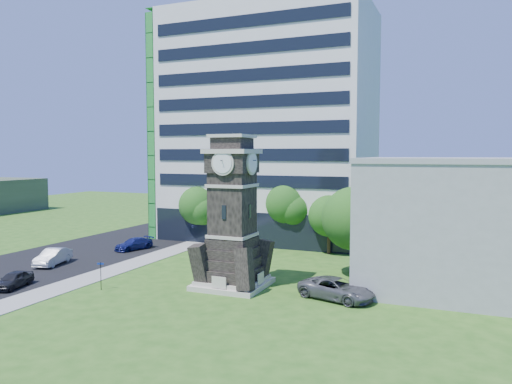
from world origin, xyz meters
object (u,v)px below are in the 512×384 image
at_px(clock_tower, 232,222).
at_px(car_street_north, 134,244).
at_px(car_street_south, 14,280).
at_px(park_bench, 217,283).
at_px(car_east_lot, 336,289).
at_px(street_sign, 101,272).
at_px(car_street_mid, 53,257).

xyz_separation_m(clock_tower, car_street_north, (-16.87, 9.70, -4.63)).
relative_size(car_street_south, park_bench, 1.90).
bearing_deg(car_east_lot, car_street_south, 122.03).
xyz_separation_m(clock_tower, car_street_south, (-16.02, -7.17, -4.63)).
distance_m(park_bench, street_sign, 9.23).
height_order(car_east_lot, park_bench, car_east_lot).
xyz_separation_m(car_street_south, street_sign, (6.88, 2.21, 0.74)).
distance_m(clock_tower, street_sign, 11.10).
height_order(park_bench, street_sign, street_sign).
height_order(car_street_mid, park_bench, car_street_mid).
distance_m(clock_tower, park_bench, 5.00).
distance_m(clock_tower, car_street_north, 20.00).
bearing_deg(street_sign, park_bench, 3.06).
distance_m(car_street_south, park_bench, 16.41).
distance_m(car_street_north, park_bench, 19.74).
bearing_deg(street_sign, car_street_mid, 133.52).
distance_m(clock_tower, car_street_south, 18.15).
bearing_deg(street_sign, car_street_south, 178.86).
relative_size(car_street_south, street_sign, 1.72).
bearing_deg(clock_tower, car_street_mid, 178.78).
distance_m(car_street_mid, street_sign, 11.64).
xyz_separation_m(clock_tower, street_sign, (-9.14, -4.96, -3.89)).
bearing_deg(car_street_mid, clock_tower, -16.47).
xyz_separation_m(car_street_north, street_sign, (7.73, -14.66, 0.73)).
bearing_deg(car_street_south, street_sign, 3.80).
bearing_deg(park_bench, car_east_lot, 11.25).
relative_size(clock_tower, street_sign, 5.51).
relative_size(car_street_north, street_sign, 2.03).
height_order(car_street_south, car_east_lot, car_east_lot).
xyz_separation_m(car_street_south, car_east_lot, (24.63, 6.85, 0.14)).
height_order(car_east_lot, street_sign, street_sign).
relative_size(car_street_mid, car_east_lot, 0.83).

